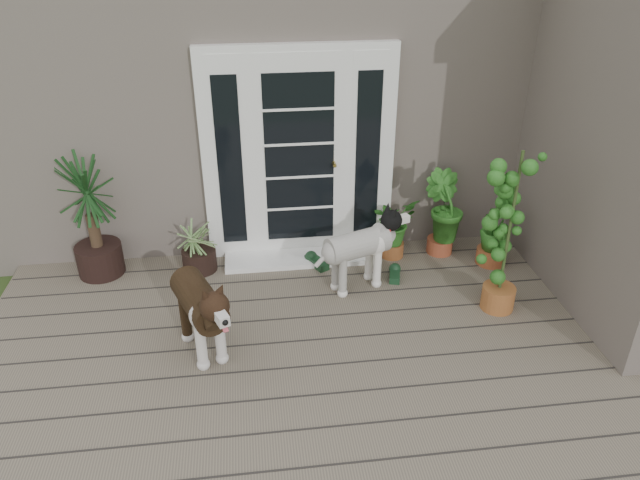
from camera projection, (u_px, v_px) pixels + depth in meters
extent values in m
cube|color=#6B5B4C|center=(355.00, 397.00, 4.57)|extent=(6.20, 4.60, 0.12)
cube|color=#665E54|center=(299.00, 70.00, 7.54)|extent=(7.40, 4.00, 3.10)
cube|color=white|center=(299.00, 156.00, 5.91)|extent=(1.90, 0.14, 2.15)
cube|color=white|center=(303.00, 257.00, 6.24)|extent=(1.60, 0.40, 0.05)
imported|color=#295B1A|center=(393.00, 231.00, 6.18)|extent=(0.62, 0.62, 0.58)
imported|color=#21611B|center=(442.00, 223.00, 6.23)|extent=(0.64, 0.64, 0.68)
imported|color=#17531D|center=(493.00, 240.00, 6.07)|extent=(0.40, 0.40, 0.53)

